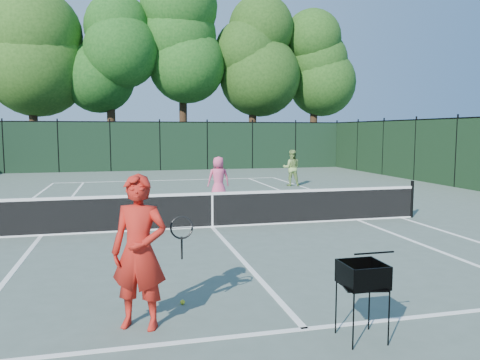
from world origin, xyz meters
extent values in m
plane|color=#4C5C52|center=(0.00, 0.00, 0.00)|extent=(90.00, 90.00, 0.00)
cube|color=white|center=(5.49, 0.00, 0.00)|extent=(0.10, 23.77, 0.01)
cube|color=white|center=(-4.12, 0.00, 0.00)|extent=(0.10, 23.77, 0.01)
cube|color=white|center=(4.12, 0.00, 0.00)|extent=(0.10, 23.77, 0.01)
cube|color=white|center=(0.00, 11.88, 0.00)|extent=(10.97, 0.10, 0.01)
cube|color=white|center=(0.00, -6.40, 0.00)|extent=(8.23, 0.10, 0.01)
cube|color=white|center=(0.00, 6.40, 0.00)|extent=(8.23, 0.10, 0.01)
cube|color=white|center=(0.00, 0.00, 0.00)|extent=(0.10, 12.80, 0.01)
cube|color=black|center=(0.00, 0.00, 0.46)|extent=(11.60, 0.03, 0.85)
cube|color=white|center=(0.00, 0.00, 0.88)|extent=(11.60, 0.05, 0.07)
cube|color=white|center=(0.00, 0.00, 0.02)|extent=(11.60, 0.05, 0.04)
cube|color=white|center=(0.00, 0.00, 0.46)|extent=(0.05, 0.04, 0.91)
cylinder|color=black|center=(5.80, 0.00, 0.53)|extent=(0.09, 0.09, 1.06)
cube|color=black|center=(0.00, 18.00, 1.50)|extent=(24.00, 0.05, 3.00)
cylinder|color=black|center=(-8.00, 22.00, 2.40)|extent=(0.56, 0.56, 4.80)
ellipsoid|color=#214915|center=(-8.00, 22.00, 8.71)|extent=(6.80, 6.80, 10.54)
cylinder|color=black|center=(-3.00, 21.80, 2.15)|extent=(0.56, 0.56, 4.30)
ellipsoid|color=#134413|center=(-3.00, 21.80, 7.75)|extent=(6.00, 6.00, 9.30)
cylinder|color=black|center=(2.00, 22.30, 2.50)|extent=(0.56, 0.56, 5.00)
ellipsoid|color=#174915|center=(2.00, 22.30, 9.03)|extent=(7.00, 7.00, 10.85)
cylinder|color=black|center=(7.00, 21.60, 2.30)|extent=(0.56, 0.56, 4.60)
ellipsoid|color=#1B3F12|center=(7.00, 21.60, 8.16)|extent=(6.20, 6.20, 9.61)
cylinder|color=black|center=(12.00, 22.10, 2.20)|extent=(0.56, 0.56, 4.40)
ellipsoid|color=#1A4313|center=(12.00, 22.10, 7.74)|extent=(5.80, 5.80, 8.99)
imported|color=#B51D14|center=(-1.99, -5.84, 0.97)|extent=(0.83, 0.69, 1.94)
cylinder|color=black|center=(-1.45, -5.68, 0.95)|extent=(0.03, 0.03, 0.30)
torus|color=black|center=(-1.45, -5.68, 1.22)|extent=(0.30, 0.10, 0.30)
imported|color=#DC4D78|center=(1.06, 4.49, 0.79)|extent=(0.78, 0.52, 1.58)
imported|color=#89B058|center=(5.15, 8.19, 0.81)|extent=(0.93, 0.81, 1.62)
cylinder|color=black|center=(0.32, -7.05, 0.33)|extent=(0.02, 0.02, 0.66)
cylinder|color=black|center=(0.77, -7.05, 0.33)|extent=(0.02, 0.02, 0.66)
cylinder|color=black|center=(0.32, -6.60, 0.33)|extent=(0.02, 0.02, 0.66)
cylinder|color=black|center=(0.77, -6.60, 0.33)|extent=(0.02, 0.02, 0.66)
cube|color=black|center=(0.54, -6.82, 0.80)|extent=(0.57, 0.57, 0.28)
sphere|color=#BBDC2D|center=(0.54, -6.82, 0.71)|extent=(0.07, 0.07, 0.07)
sphere|color=#BBDC2D|center=(0.54, -6.82, 0.71)|extent=(0.07, 0.07, 0.07)
sphere|color=#BBDC2D|center=(0.54, -6.82, 0.71)|extent=(0.07, 0.07, 0.07)
sphere|color=#BBDC2D|center=(0.54, -6.82, 0.71)|extent=(0.07, 0.07, 0.07)
sphere|color=#BBDC2D|center=(0.54, -6.82, 0.71)|extent=(0.07, 0.07, 0.07)
sphere|color=#BBDC2D|center=(0.54, -6.82, 0.71)|extent=(0.07, 0.07, 0.07)
sphere|color=#BBDC2D|center=(0.54, -6.82, 0.71)|extent=(0.07, 0.07, 0.07)
sphere|color=#BBDC2D|center=(0.54, -6.82, 0.71)|extent=(0.07, 0.07, 0.07)
sphere|color=#BBDC2D|center=(0.54, -6.82, 0.71)|extent=(0.07, 0.07, 0.07)
sphere|color=#BBDC2D|center=(0.54, -6.82, 0.71)|extent=(0.07, 0.07, 0.07)
sphere|color=#BBDC2D|center=(0.54, -6.82, 0.71)|extent=(0.07, 0.07, 0.07)
sphere|color=#BBDC2D|center=(0.54, -6.82, 0.71)|extent=(0.07, 0.07, 0.07)
sphere|color=#BBDC2D|center=(0.54, -6.82, 0.71)|extent=(0.07, 0.07, 0.07)
sphere|color=#BBDC2D|center=(0.54, -6.82, 0.71)|extent=(0.07, 0.07, 0.07)
sphere|color=#BBDC2D|center=(0.54, -6.82, 0.71)|extent=(0.07, 0.07, 0.07)
sphere|color=#BBDC2D|center=(0.54, -6.82, 0.71)|extent=(0.07, 0.07, 0.07)
sphere|color=#BBDC2D|center=(0.54, -6.82, 0.71)|extent=(0.07, 0.07, 0.07)
sphere|color=yellow|center=(-1.39, -5.19, 0.03)|extent=(0.07, 0.07, 0.07)
camera|label=1|loc=(-2.13, -11.67, 2.47)|focal=35.00mm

